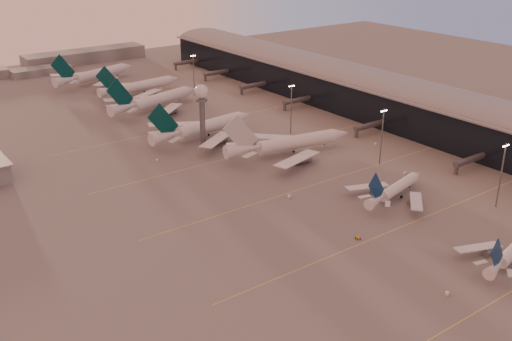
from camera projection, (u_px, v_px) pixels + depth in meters
ground at (389, 254)px, 189.91m from camera, size 700.00×700.00×0.00m
taxiway_markings at (336, 177)px, 248.00m from camera, size 180.00×185.25×0.02m
terminal at (373, 95)px, 326.84m from camera, size 57.00×362.00×23.04m
radar_tower at (202, 103)px, 273.95m from camera, size 6.40×6.40×31.10m
mast_a at (501, 173)px, 216.37m from camera, size 3.60×0.56×25.00m
mast_b at (382, 134)px, 255.68m from camera, size 3.60×0.56×25.00m
mast_c at (291, 107)px, 293.88m from camera, size 3.60×0.56×25.00m
mast_d at (194, 73)px, 359.79m from camera, size 3.60×0.56×25.00m
distant_horizon at (51, 63)px, 431.89m from camera, size 165.00×37.50×9.00m
narrowbody_near at (512, 254)px, 184.18m from camera, size 37.05×29.28×14.63m
narrowbody_mid at (395, 191)px, 226.94m from camera, size 40.07×31.61×15.89m
widebody_white at (290, 146)px, 270.40m from camera, size 63.48×50.46×22.47m
greentail_a at (204, 130)px, 291.32m from camera, size 61.71×49.55×22.46m
greentail_b at (156, 103)px, 334.97m from camera, size 62.43×49.78×23.16m
greentail_c at (141, 88)px, 366.27m from camera, size 57.75×46.38×21.02m
greentail_d at (96, 77)px, 391.31m from camera, size 61.83×49.16×23.23m
gsv_truck_a at (448, 291)px, 168.88m from camera, size 5.77×3.44×2.19m
gsv_tug_mid at (358, 238)px, 198.69m from camera, size 3.55×2.74×0.89m
gsv_truck_b at (406, 172)px, 250.24m from camera, size 5.30×3.60×2.02m
gsv_truck_c at (290, 195)px, 228.78m from camera, size 6.02×4.06×2.29m
gsv_catering_b at (376, 141)px, 282.28m from camera, size 5.73×4.31×4.30m
gsv_truck_d at (157, 159)px, 263.71m from camera, size 3.55×5.72×2.17m
gsv_tug_hangar at (224, 120)px, 317.19m from camera, size 4.16×3.46×1.03m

